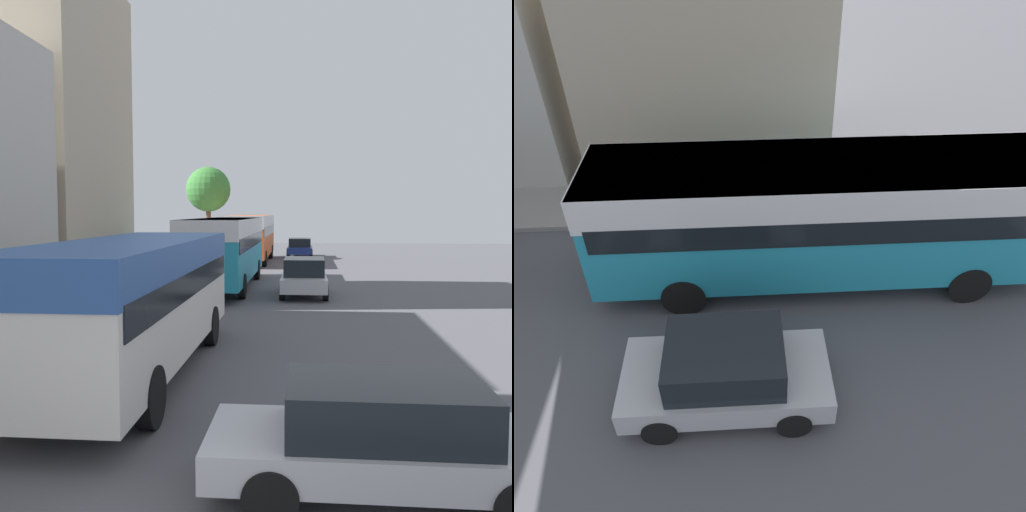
% 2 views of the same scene
% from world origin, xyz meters
% --- Properties ---
extents(building_far_terrace, '(5.79, 7.58, 12.88)m').
position_xyz_m(building_far_terrace, '(-9.10, 19.44, 6.44)').
color(building_far_terrace, '#BCAD93').
rests_on(building_far_terrace, ground_plane).
extents(bus_lead, '(2.60, 9.18, 2.83)m').
position_xyz_m(bus_lead, '(-1.67, 8.42, 1.85)').
color(bus_lead, silver).
rests_on(bus_lead, ground_plane).
extents(bus_following, '(2.54, 10.63, 3.12)m').
position_xyz_m(bus_following, '(-1.74, 22.34, 2.02)').
color(bus_following, teal).
rests_on(bus_following, ground_plane).
extents(bus_third_in_line, '(2.49, 10.01, 3.18)m').
position_xyz_m(bus_third_in_line, '(-1.84, 35.53, 2.06)').
color(bus_third_in_line, '#EA5B23').
rests_on(bus_third_in_line, ground_plane).
extents(car_crossing, '(4.26, 1.82, 1.39)m').
position_xyz_m(car_crossing, '(2.88, 3.75, 0.73)').
color(car_crossing, '#B7B7BC').
rests_on(car_crossing, ground_plane).
extents(car_far_curb, '(1.91, 4.30, 1.43)m').
position_xyz_m(car_far_curb, '(1.36, 40.27, 0.75)').
color(car_far_curb, navy).
rests_on(car_far_curb, ground_plane).
extents(car_distant, '(1.88, 3.85, 1.55)m').
position_xyz_m(car_distant, '(1.82, 20.04, 0.79)').
color(car_distant, '#B7B7BC').
rests_on(car_distant, ground_plane).
extents(street_tree, '(3.23, 3.23, 6.50)m').
position_xyz_m(street_tree, '(-5.21, 37.81, 5.00)').
color(street_tree, brown).
rests_on(street_tree, sidewalk).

